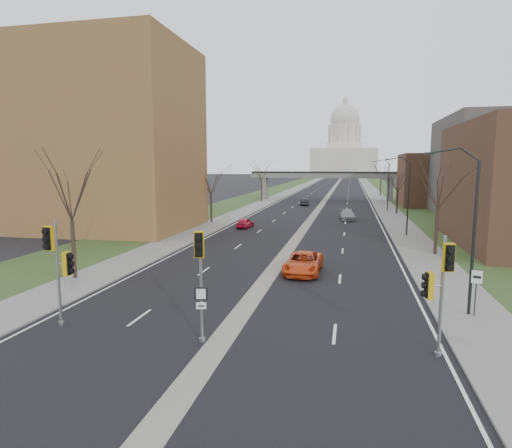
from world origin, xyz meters
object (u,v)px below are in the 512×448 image
(car_left_far, at_px, (305,202))
(car_left_near, at_px, (245,223))
(signal_pole_median, at_px, (200,266))
(signal_pole_left, at_px, (58,258))
(speed_limit_sign, at_px, (476,285))
(signal_pole_right, at_px, (439,280))
(car_right_near, at_px, (303,263))
(car_right_mid, at_px, (347,215))

(car_left_far, bearing_deg, car_left_near, 80.89)
(signal_pole_median, relative_size, car_left_near, 1.38)
(signal_pole_median, height_order, car_left_far, signal_pole_median)
(signal_pole_left, relative_size, speed_limit_sign, 2.20)
(signal_pole_right, bearing_deg, signal_pole_left, 172.87)
(car_right_near, bearing_deg, signal_pole_median, -101.14)
(car_left_far, relative_size, car_right_mid, 0.84)
(car_right_near, bearing_deg, speed_limit_sign, -36.16)
(signal_pole_left, bearing_deg, car_left_far, 83.57)
(car_left_far, height_order, car_right_near, car_right_near)
(signal_pole_median, relative_size, car_left_far, 1.25)
(signal_pole_median, relative_size, car_right_near, 0.95)
(signal_pole_median, xyz_separation_m, car_left_near, (-6.65, 35.00, -2.96))
(signal_pole_left, height_order, signal_pole_median, signal_pole_left)
(car_left_near, xyz_separation_m, car_right_mid, (12.61, 10.69, 0.08))
(signal_pole_right, relative_size, car_right_near, 0.94)
(signal_pole_right, distance_m, speed_limit_sign, 6.39)
(car_right_mid, bearing_deg, car_left_far, 106.74)
(signal_pole_median, bearing_deg, speed_limit_sign, 12.21)
(car_left_near, bearing_deg, car_right_near, 118.65)
(speed_limit_sign, xyz_separation_m, car_left_far, (-15.15, 60.76, -1.09))
(signal_pole_left, relative_size, car_left_near, 1.42)
(speed_limit_sign, relative_size, car_right_mid, 0.49)
(signal_pole_median, xyz_separation_m, speed_limit_sign, (12.74, 6.26, -1.82))
(speed_limit_sign, height_order, car_right_mid, speed_limit_sign)
(signal_pole_median, relative_size, speed_limit_sign, 2.15)
(car_right_near, bearing_deg, car_right_mid, 86.10)
(signal_pole_left, height_order, signal_pole_right, signal_pole_left)
(signal_pole_left, height_order, speed_limit_sign, signal_pole_left)
(speed_limit_sign, height_order, car_left_near, speed_limit_sign)
(signal_pole_left, distance_m, signal_pole_right, 17.24)
(signal_pole_left, distance_m, car_left_near, 34.61)
(signal_pole_left, xyz_separation_m, car_left_far, (4.97, 66.51, -2.78))
(speed_limit_sign, bearing_deg, signal_pole_left, -150.28)
(signal_pole_left, xyz_separation_m, car_left_near, (0.73, 34.49, -2.83))
(car_left_far, distance_m, car_right_near, 53.59)
(signal_pole_left, xyz_separation_m, signal_pole_right, (17.23, 0.27, -0.12))
(signal_pole_left, xyz_separation_m, car_right_mid, (13.34, 45.17, -2.75))
(signal_pole_right, bearing_deg, car_left_far, 92.46)
(car_left_far, bearing_deg, signal_pole_left, 84.15)
(signal_pole_right, xyz_separation_m, speed_limit_sign, (2.89, 5.48, -1.57))
(speed_limit_sign, bearing_deg, car_right_mid, 113.54)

